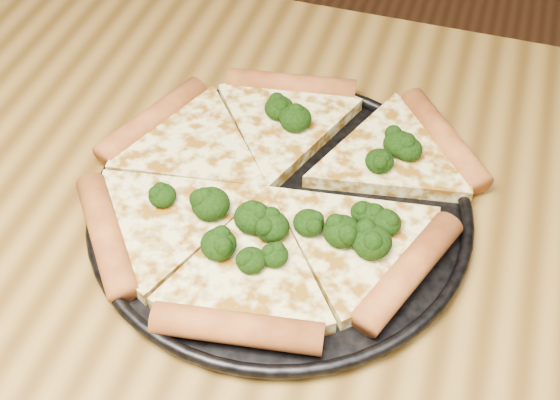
% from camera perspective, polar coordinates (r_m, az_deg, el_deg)
% --- Properties ---
extents(dining_table, '(1.20, 0.90, 0.75)m').
position_cam_1_polar(dining_table, '(0.65, -7.29, -13.43)').
color(dining_table, olive).
rests_on(dining_table, ground).
extents(pizza_pan, '(0.33, 0.33, 0.02)m').
position_cam_1_polar(pizza_pan, '(0.63, 0.00, -0.51)').
color(pizza_pan, black).
rests_on(pizza_pan, dining_table).
extents(pizza, '(0.36, 0.34, 0.03)m').
position_cam_1_polar(pizza, '(0.63, -0.47, 1.05)').
color(pizza, '#EBE490').
rests_on(pizza, pizza_pan).
extents(broccoli_florets, '(0.21, 0.20, 0.02)m').
position_cam_1_polar(broccoli_florets, '(0.61, 1.99, 0.24)').
color(broccoli_florets, black).
rests_on(broccoli_florets, pizza).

